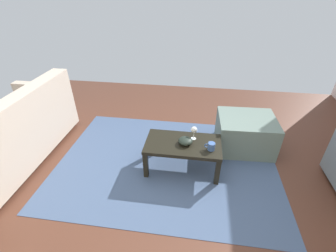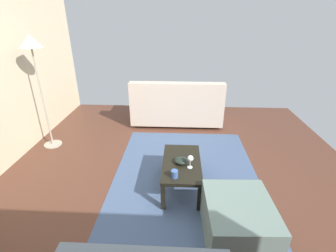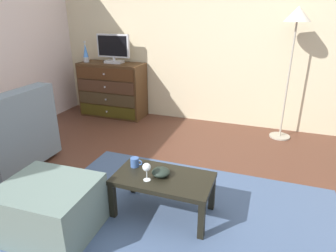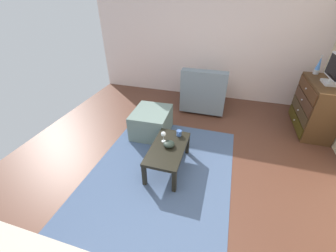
{
  "view_description": "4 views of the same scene",
  "coord_description": "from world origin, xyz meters",
  "px_view_note": "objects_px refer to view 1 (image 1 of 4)",
  "views": [
    {
      "loc": [
        -0.12,
        1.95,
        1.91
      ],
      "look_at": [
        0.17,
        -0.08,
        0.61
      ],
      "focal_mm": 25.08,
      "sensor_mm": 36.0,
      "label": 1
    },
    {
      "loc": [
        -2.45,
        -0.1,
        1.97
      ],
      "look_at": [
        0.01,
        0.03,
        0.83
      ],
      "focal_mm": 26.0,
      "sensor_mm": 36.0,
      "label": 2
    },
    {
      "loc": [
        0.77,
        -2.14,
        1.67
      ],
      "look_at": [
        -0.02,
        0.06,
        0.75
      ],
      "focal_mm": 31.39,
      "sensor_mm": 36.0,
      "label": 3
    },
    {
      "loc": [
        2.13,
        0.5,
        2.13
      ],
      "look_at": [
        0.03,
        -0.13,
        0.71
      ],
      "focal_mm": 22.38,
      "sensor_mm": 36.0,
      "label": 4
    }
  ],
  "objects_px": {
    "couch_large": "(11,134)",
    "bowl_decorative": "(185,141)",
    "ottoman": "(245,133)",
    "mug": "(211,146)",
    "coffee_table": "(183,147)",
    "wine_glass": "(194,130)"
  },
  "relations": [
    {
      "from": "bowl_decorative",
      "to": "ottoman",
      "type": "bearing_deg",
      "value": -144.13
    },
    {
      "from": "wine_glass",
      "to": "ottoman",
      "type": "bearing_deg",
      "value": -146.7
    },
    {
      "from": "coffee_table",
      "to": "bowl_decorative",
      "type": "xyz_separation_m",
      "value": [
        -0.02,
        0.01,
        0.09
      ]
    },
    {
      "from": "coffee_table",
      "to": "ottoman",
      "type": "bearing_deg",
      "value": -145.43
    },
    {
      "from": "couch_large",
      "to": "bowl_decorative",
      "type": "bearing_deg",
      "value": -177.66
    },
    {
      "from": "couch_large",
      "to": "ottoman",
      "type": "height_order",
      "value": "couch_large"
    },
    {
      "from": "wine_glass",
      "to": "coffee_table",
      "type": "bearing_deg",
      "value": 41.38
    },
    {
      "from": "couch_large",
      "to": "mug",
      "type": "bearing_deg",
      "value": -179.65
    },
    {
      "from": "couch_large",
      "to": "coffee_table",
      "type": "bearing_deg",
      "value": -177.39
    },
    {
      "from": "wine_glass",
      "to": "couch_large",
      "type": "relative_size",
      "value": 0.09
    },
    {
      "from": "wine_glass",
      "to": "mug",
      "type": "bearing_deg",
      "value": 137.88
    },
    {
      "from": "coffee_table",
      "to": "ottoman",
      "type": "distance_m",
      "value": 0.92
    },
    {
      "from": "mug",
      "to": "bowl_decorative",
      "type": "height_order",
      "value": "mug"
    },
    {
      "from": "bowl_decorative",
      "to": "couch_large",
      "type": "height_order",
      "value": "couch_large"
    },
    {
      "from": "coffee_table",
      "to": "couch_large",
      "type": "relative_size",
      "value": 0.49
    },
    {
      "from": "wine_glass",
      "to": "mug",
      "type": "height_order",
      "value": "wine_glass"
    },
    {
      "from": "bowl_decorative",
      "to": "coffee_table",
      "type": "bearing_deg",
      "value": -19.82
    },
    {
      "from": "wine_glass",
      "to": "couch_large",
      "type": "xyz_separation_m",
      "value": [
        2.13,
        0.19,
        -0.14
      ]
    },
    {
      "from": "coffee_table",
      "to": "mug",
      "type": "relative_size",
      "value": 7.33
    },
    {
      "from": "coffee_table",
      "to": "couch_large",
      "type": "distance_m",
      "value": 2.03
    },
    {
      "from": "coffee_table",
      "to": "couch_large",
      "type": "bearing_deg",
      "value": 2.61
    },
    {
      "from": "coffee_table",
      "to": "mug",
      "type": "bearing_deg",
      "value": 165.37
    }
  ]
}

